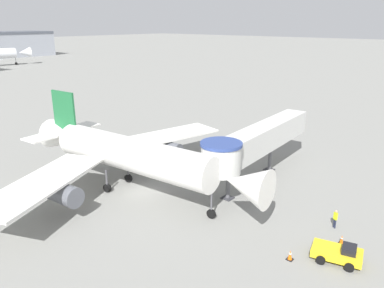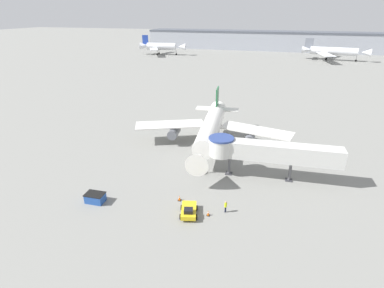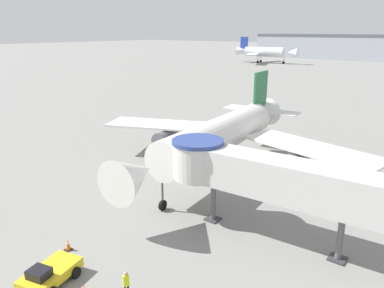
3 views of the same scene
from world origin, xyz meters
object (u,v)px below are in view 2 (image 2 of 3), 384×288
(traffic_cone_starboard_wing, at_px, (275,161))
(background_jet_blue_tail, at_px, (161,46))
(main_airplane, at_px, (211,129))
(traffic_cone_apron_front, at_px, (208,213))
(service_container_blue, at_px, (95,198))
(jet_bridge, at_px, (264,151))
(pushback_tug_yellow, at_px, (189,211))
(traffic_cone_near_nose, at_px, (180,198))
(background_jet_gray_tail, at_px, (332,51))
(ground_crew_marshaller, at_px, (226,206))

(traffic_cone_starboard_wing, distance_m, background_jet_blue_tail, 150.48)
(main_airplane, relative_size, traffic_cone_apron_front, 42.58)
(service_container_blue, distance_m, traffic_cone_apron_front, 16.38)
(jet_bridge, relative_size, traffic_cone_starboard_wing, 32.32)
(service_container_blue, relative_size, traffic_cone_apron_front, 3.74)
(main_airplane, bearing_deg, jet_bridge, -44.95)
(pushback_tug_yellow, relative_size, traffic_cone_near_nose, 4.89)
(background_jet_gray_tail, bearing_deg, traffic_cone_apron_front, 175.58)
(traffic_cone_starboard_wing, relative_size, traffic_cone_apron_front, 0.85)
(traffic_cone_near_nose, bearing_deg, pushback_tug_yellow, -50.89)
(background_jet_blue_tail, xyz_separation_m, background_jet_gray_tail, (99.42, 6.02, -0.11))
(main_airplane, height_order, background_jet_blue_tail, background_jet_blue_tail)
(service_container_blue, xyz_separation_m, traffic_cone_apron_front, (16.30, 1.61, -0.31))
(traffic_cone_near_nose, bearing_deg, background_jet_blue_tail, 113.25)
(traffic_cone_near_nose, bearing_deg, main_airplane, 90.07)
(main_airplane, distance_m, ground_crew_marshaller, 21.17)
(service_container_blue, distance_m, traffic_cone_near_nose, 12.08)
(service_container_blue, xyz_separation_m, traffic_cone_near_nose, (11.46, 3.80, -0.28))
(service_container_blue, bearing_deg, traffic_cone_apron_front, 5.64)
(traffic_cone_near_nose, xyz_separation_m, background_jet_blue_tail, (-62.91, 146.45, 4.66))
(background_jet_blue_tail, height_order, background_jet_gray_tail, background_jet_blue_tail)
(traffic_cone_starboard_wing, height_order, ground_crew_marshaller, ground_crew_marshaller)
(service_container_blue, relative_size, background_jet_gray_tail, 0.07)
(main_airplane, bearing_deg, traffic_cone_starboard_wing, -17.13)
(service_container_blue, bearing_deg, traffic_cone_starboard_wing, 39.91)
(traffic_cone_apron_front, bearing_deg, background_jet_blue_tail, 114.50)
(jet_bridge, bearing_deg, background_jet_gray_tail, 75.77)
(traffic_cone_starboard_wing, distance_m, traffic_cone_near_nose, 20.79)
(main_airplane, height_order, service_container_blue, main_airplane)
(traffic_cone_starboard_wing, bearing_deg, traffic_cone_apron_front, -112.97)
(jet_bridge, xyz_separation_m, traffic_cone_starboard_wing, (1.90, 6.27, -4.50))
(traffic_cone_near_nose, bearing_deg, traffic_cone_starboard_wing, 52.25)
(pushback_tug_yellow, relative_size, service_container_blue, 1.43)
(pushback_tug_yellow, distance_m, traffic_cone_starboard_wing, 21.91)
(pushback_tug_yellow, bearing_deg, background_jet_blue_tail, 98.97)
(pushback_tug_yellow, xyz_separation_m, ground_crew_marshaller, (4.60, 2.01, 0.33))
(pushback_tug_yellow, xyz_separation_m, traffic_cone_near_nose, (-2.29, 2.81, -0.28))
(traffic_cone_near_nose, distance_m, ground_crew_marshaller, 6.96)
(traffic_cone_apron_front, distance_m, background_jet_gray_tail, 157.94)
(main_airplane, relative_size, pushback_tug_yellow, 7.97)
(traffic_cone_starboard_wing, relative_size, ground_crew_marshaller, 0.37)
(ground_crew_marshaller, xyz_separation_m, background_jet_gray_tail, (29.62, 153.27, 3.94))
(main_airplane, bearing_deg, background_jet_gray_tail, 68.75)
(jet_bridge, bearing_deg, pushback_tug_yellow, -127.33)
(service_container_blue, xyz_separation_m, traffic_cone_starboard_wing, (24.19, 20.24, -0.37))
(traffic_cone_starboard_wing, bearing_deg, main_airplane, 168.82)
(ground_crew_marshaller, bearing_deg, pushback_tug_yellow, -38.03)
(pushback_tug_yellow, bearing_deg, traffic_cone_apron_front, -0.90)
(ground_crew_marshaller, relative_size, background_jet_blue_tail, 0.06)
(traffic_cone_apron_front, height_order, traffic_cone_near_nose, traffic_cone_near_nose)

